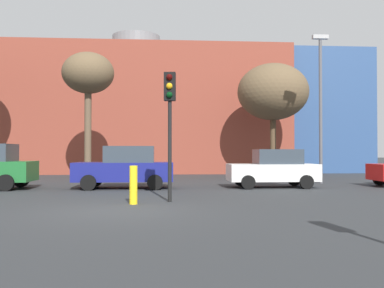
{
  "coord_description": "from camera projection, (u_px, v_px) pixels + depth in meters",
  "views": [
    {
      "loc": [
        1.19,
        -11.86,
        1.59
      ],
      "look_at": [
        2.63,
        8.09,
        1.93
      ],
      "focal_mm": 40.72,
      "sensor_mm": 36.0,
      "label": 1
    }
  ],
  "objects": [
    {
      "name": "bare_tree_0",
      "position": [
        88.0,
        75.0,
        24.1
      ],
      "size": [
        2.86,
        2.86,
        7.09
      ],
      "color": "brown",
      "rests_on": "ground_plane"
    },
    {
      "name": "street_lamp",
      "position": [
        321.0,
        99.0,
        21.82
      ],
      "size": [
        0.8,
        0.24,
        7.46
      ],
      "color": "#59595E",
      "rests_on": "ground_plane"
    },
    {
      "name": "bare_tree_1",
      "position": [
        273.0,
        92.0,
        27.06
      ],
      "size": [
        4.41,
        4.41,
        7.07
      ],
      "color": "brown",
      "rests_on": "ground_plane"
    },
    {
      "name": "parked_car_2",
      "position": [
        125.0,
        167.0,
        18.72
      ],
      "size": [
        4.2,
        2.06,
        1.82
      ],
      "rotation": [
        0.0,
        0.0,
        3.14
      ],
      "color": "navy",
      "rests_on": "ground_plane"
    },
    {
      "name": "ground_plane",
      "position": [
        116.0,
        210.0,
        11.71
      ],
      "size": [
        200.0,
        200.0,
        0.0
      ],
      "primitive_type": "plane",
      "color": "#2D3033"
    },
    {
      "name": "traffic_light_island",
      "position": [
        170.0,
        107.0,
        13.72
      ],
      "size": [
        0.39,
        0.38,
        4.09
      ],
      "rotation": [
        0.0,
        0.0,
        -1.7
      ],
      "color": "black",
      "rests_on": "ground_plane"
    },
    {
      "name": "parked_car_3",
      "position": [
        274.0,
        168.0,
        19.19
      ],
      "size": [
        3.89,
        1.91,
        1.69
      ],
      "rotation": [
        0.0,
        0.0,
        3.14
      ],
      "color": "white",
      "rests_on": "ground_plane"
    },
    {
      "name": "building_backdrop",
      "position": [
        136.0,
        115.0,
        36.77
      ],
      "size": [
        35.93,
        13.65,
        11.36
      ],
      "color": "brown",
      "rests_on": "ground_plane"
    },
    {
      "name": "bollard_yellow_0",
      "position": [
        133.0,
        185.0,
        13.1
      ],
      "size": [
        0.24,
        0.24,
        1.16
      ],
      "primitive_type": "cylinder",
      "color": "yellow",
      "rests_on": "ground_plane"
    }
  ]
}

